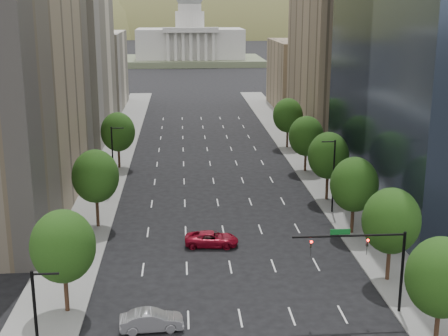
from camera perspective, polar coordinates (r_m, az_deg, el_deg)
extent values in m
cube|color=slate|center=(79.34, -11.85, -3.32)|extent=(6.00, 200.00, 0.15)
cube|color=slate|center=(81.07, 10.43, -2.85)|extent=(6.00, 200.00, 0.15)
cube|color=beige|center=(119.70, -14.18, 11.11)|extent=(14.00, 30.00, 35.00)
cube|color=beige|center=(152.89, -11.88, 8.76)|extent=(14.00, 26.00, 18.00)
cube|color=#8C7759|center=(118.82, 10.49, 10.07)|extent=(14.00, 30.00, 30.00)
cube|color=#8C7759|center=(151.53, 7.28, 8.52)|extent=(14.00, 26.00, 16.00)
cylinder|color=#382316|center=(49.25, 19.03, -13.21)|extent=(0.36, 0.36, 3.75)
ellipsoid|color=#1A3A0F|center=(47.74, 19.38, -9.46)|extent=(5.20, 5.20, 5.98)
cylinder|color=#382316|center=(58.44, 14.88, -8.19)|extent=(0.36, 0.36, 4.00)
ellipsoid|color=#1A3A0F|center=(57.10, 15.13, -4.71)|extent=(5.20, 5.20, 5.98)
cylinder|color=#382316|center=(69.13, 11.73, -4.40)|extent=(0.36, 0.36, 3.90)
ellipsoid|color=#1A3A0F|center=(68.03, 11.89, -1.49)|extent=(5.20, 5.20, 5.98)
cylinder|color=#382316|center=(80.15, 9.45, -1.53)|extent=(0.36, 0.36, 4.10)
ellipsoid|color=#1A3A0F|center=(79.16, 9.57, 1.14)|extent=(5.20, 5.20, 5.98)
cylinder|color=#382316|center=(93.37, 7.49, 0.79)|extent=(0.36, 0.36, 3.80)
ellipsoid|color=#1A3A0F|center=(92.58, 7.56, 2.93)|extent=(5.20, 5.20, 5.98)
cylinder|color=#382316|center=(108.67, 5.84, 2.88)|extent=(0.36, 0.36, 4.00)
ellipsoid|color=#1A3A0F|center=(107.96, 5.89, 4.84)|extent=(5.20, 5.20, 5.98)
cylinder|color=#382316|center=(52.67, -14.32, -10.78)|extent=(0.36, 0.36, 4.00)
ellipsoid|color=#1A3A0F|center=(51.19, -14.59, -6.98)|extent=(5.20, 5.20, 5.98)
cylinder|color=#382316|center=(70.99, -11.57, -3.77)|extent=(0.36, 0.36, 4.15)
ellipsoid|color=#1A3A0F|center=(69.87, -11.73, -0.74)|extent=(5.20, 5.20, 5.98)
cylinder|color=#382316|center=(95.87, -9.63, 1.12)|extent=(0.36, 0.36, 3.95)
ellipsoid|color=#1A3A0F|center=(95.07, -9.73, 3.29)|extent=(5.20, 5.20, 5.98)
cylinder|color=black|center=(74.70, 10.03, -0.82)|extent=(0.20, 0.20, 9.00)
cylinder|color=black|center=(73.48, 9.58, 2.40)|extent=(1.60, 0.14, 0.14)
cylinder|color=black|center=(38.93, -16.10, -9.34)|extent=(1.60, 0.14, 0.14)
cylinder|color=black|center=(82.66, -10.19, 0.69)|extent=(0.20, 0.20, 9.00)
cylinder|color=black|center=(81.65, -9.77, 3.63)|extent=(1.60, 0.14, 0.14)
cylinder|color=black|center=(52.36, 16.04, -9.26)|extent=(0.24, 0.24, 7.00)
cylinder|color=black|center=(49.77, 11.41, -6.13)|extent=(9.00, 0.18, 0.18)
imported|color=black|center=(50.38, 13.03, -6.63)|extent=(0.18, 0.22, 1.10)
imported|color=black|center=(49.28, 7.99, -6.88)|extent=(0.18, 0.22, 1.10)
sphere|color=#FF0C07|center=(50.15, 13.11, -6.49)|extent=(0.20, 0.20, 0.20)
sphere|color=#FF0C07|center=(49.04, 8.04, -6.74)|extent=(0.20, 0.20, 0.20)
cube|color=#0C591E|center=(49.47, 10.64, -5.79)|extent=(1.60, 0.06, 0.45)
cube|color=#596647|center=(265.77, -3.11, 9.82)|extent=(60.00, 40.00, 2.50)
cube|color=silver|center=(265.24, -3.13, 11.38)|extent=(44.00, 26.00, 12.00)
cube|color=silver|center=(250.96, -3.09, 12.56)|extent=(22.00, 4.00, 2.00)
cylinder|color=silver|center=(264.84, -3.16, 13.44)|extent=(12.00, 12.00, 7.00)
cylinder|color=silver|center=(264.77, -3.18, 14.52)|extent=(9.60, 9.60, 3.00)
ellipsoid|color=olive|center=(593.29, -17.43, 8.59)|extent=(380.00, 342.00, 190.00)
ellipsoid|color=olive|center=(619.90, 0.09, 8.69)|extent=(440.00, 396.00, 240.00)
ellipsoid|color=olive|center=(691.52, 14.24, 9.46)|extent=(360.00, 324.00, 200.00)
imported|color=#929297|center=(49.39, -6.68, -13.76)|extent=(5.01, 2.11, 1.61)
imported|color=maroon|center=(64.75, -1.14, -6.53)|extent=(5.74, 3.02, 1.54)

